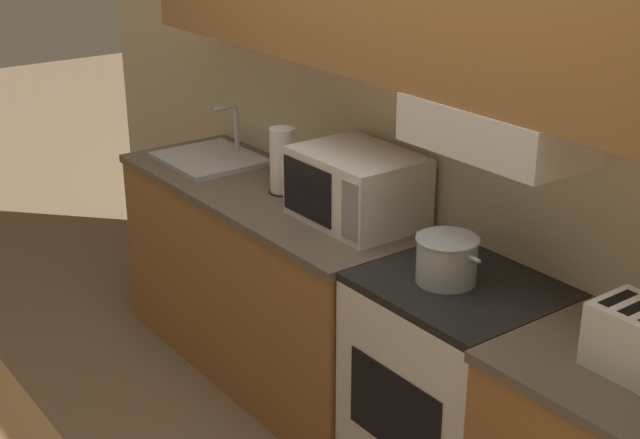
{
  "coord_description": "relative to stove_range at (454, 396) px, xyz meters",
  "views": [
    {
      "loc": [
        2.36,
        -2.26,
        2.18
      ],
      "look_at": [
        0.05,
        -0.54,
        1.03
      ],
      "focal_mm": 50.0,
      "sensor_mm": 36.0,
      "label": 1
    }
  ],
  "objects": [
    {
      "name": "stove_range",
      "position": [
        0.0,
        0.0,
        0.0
      ],
      "size": [
        0.63,
        0.57,
        0.88
      ],
      "color": "white",
      "rests_on": "ground_plane"
    },
    {
      "name": "paper_towel_roll",
      "position": [
        -1.09,
        0.03,
        0.58
      ],
      "size": [
        0.12,
        0.12,
        0.28
      ],
      "color": "black",
      "rests_on": "lower_counter_main"
    },
    {
      "name": "lower_counter_main",
      "position": [
        -1.16,
        -0.01,
        0.0
      ],
      "size": [
        1.68,
        0.6,
        0.88
      ],
      "color": "#A36B38",
      "rests_on": "ground_plane"
    },
    {
      "name": "wall_back",
      "position": [
        -0.48,
        0.22,
        1.04
      ],
      "size": [
        5.4,
        0.38,
        2.55
      ],
      "color": "beige",
      "rests_on": "ground_plane"
    },
    {
      "name": "microwave",
      "position": [
        -0.65,
        0.07,
        0.58
      ],
      "size": [
        0.49,
        0.37,
        0.28
      ],
      "color": "white",
      "rests_on": "lower_counter_main"
    },
    {
      "name": "sink_basin",
      "position": [
        -1.65,
        -0.01,
        0.46
      ],
      "size": [
        0.47,
        0.41,
        0.25
      ],
      "color": "#B7BABF",
      "rests_on": "lower_counter_main"
    },
    {
      "name": "cooking_pot",
      "position": [
        -0.05,
        -0.03,
        0.53
      ],
      "size": [
        0.29,
        0.22,
        0.16
      ],
      "color": "#B7BABF",
      "rests_on": "stove_range"
    },
    {
      "name": "ground_plane",
      "position": [
        -0.49,
        0.28,
        -0.44
      ],
      "size": [
        16.0,
        16.0,
        0.0
      ],
      "primitive_type": "plane",
      "color": "#7F664C"
    }
  ]
}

